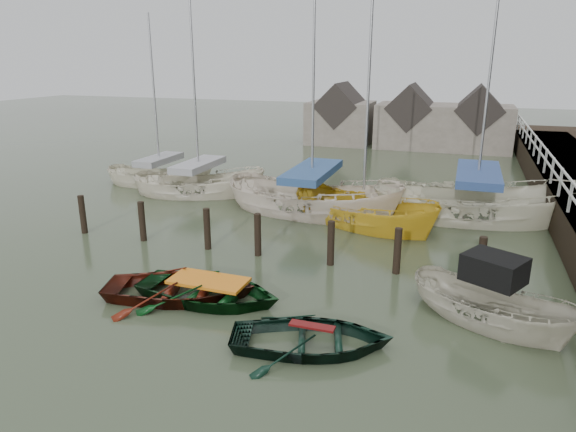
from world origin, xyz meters
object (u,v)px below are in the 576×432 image
at_px(motorboat, 488,319).
at_px(sailboat_a, 200,193).
at_px(sailboat_e, 161,183).
at_px(sailboat_c, 362,223).
at_px(sailboat_d, 474,218).
at_px(rowboat_dkgreen, 312,348).
at_px(rowboat_green, 210,300).
at_px(sailboat_b, 312,212).
at_px(rowboat_red, 181,297).

relative_size(motorboat, sailboat_a, 0.39).
bearing_deg(sailboat_e, sailboat_c, -118.37).
relative_size(sailboat_c, sailboat_e, 1.23).
bearing_deg(sailboat_d, motorboat, 177.20).
bearing_deg(rowboat_dkgreen, rowboat_green, 51.34).
bearing_deg(motorboat, sailboat_e, 86.05).
bearing_deg(sailboat_d, sailboat_a, 85.92).
distance_m(rowboat_green, sailboat_b, 8.45).
distance_m(rowboat_red, sailboat_e, 13.11).
distance_m(sailboat_a, sailboat_e, 3.01).
relative_size(rowboat_red, rowboat_dkgreen, 1.12).
xyz_separation_m(rowboat_red, sailboat_a, (-4.64, 9.67, 0.07)).
xyz_separation_m(rowboat_green, sailboat_a, (-5.44, 9.57, 0.07)).
distance_m(rowboat_dkgreen, motorboat, 4.42).
relative_size(rowboat_dkgreen, motorboat, 0.82).
xyz_separation_m(rowboat_dkgreen, sailboat_b, (-2.90, 9.78, 0.06)).
bearing_deg(rowboat_red, sailboat_e, 18.22).
height_order(rowboat_dkgreen, sailboat_c, sailboat_c).
relative_size(sailboat_b, sailboat_d, 1.05).
distance_m(rowboat_green, sailboat_c, 8.12).
relative_size(sailboat_b, sailboat_c, 1.10).
height_order(sailboat_a, sailboat_d, sailboat_d).
relative_size(motorboat, sailboat_b, 0.35).
xyz_separation_m(rowboat_red, sailboat_d, (7.38, 9.83, 0.06)).
xyz_separation_m(motorboat, sailboat_d, (-0.31, 8.64, -0.05)).
distance_m(rowboat_dkgreen, sailboat_e, 16.60).
bearing_deg(rowboat_dkgreen, sailboat_a, 22.43).
relative_size(sailboat_b, sailboat_e, 1.34).
relative_size(motorboat, sailboat_e, 0.48).
xyz_separation_m(rowboat_dkgreen, motorboat, (3.69, 2.43, 0.10)).
distance_m(rowboat_red, sailboat_b, 8.61).
relative_size(rowboat_dkgreen, sailboat_e, 0.39).
bearing_deg(sailboat_d, rowboat_dkgreen, 158.15).
height_order(rowboat_dkgreen, sailboat_a, sailboat_a).
height_order(motorboat, sailboat_e, sailboat_e).
bearing_deg(motorboat, sailboat_c, 61.72).
xyz_separation_m(motorboat, sailboat_c, (-4.35, 6.62, -0.09)).
distance_m(sailboat_a, sailboat_b, 5.85).
distance_m(sailboat_a, sailboat_c, 8.20).
xyz_separation_m(sailboat_d, sailboat_e, (-14.82, 0.96, 0.01)).
bearing_deg(sailboat_b, sailboat_a, 85.97).
relative_size(rowboat_red, sailboat_a, 0.36).
relative_size(rowboat_red, sailboat_d, 0.34).
bearing_deg(rowboat_dkgreen, sailboat_c, -11.83).
xyz_separation_m(rowboat_red, sailboat_c, (3.35, 7.81, 0.01)).
bearing_deg(sailboat_c, sailboat_d, -38.76).
xyz_separation_m(rowboat_green, sailboat_e, (-8.24, 10.69, 0.06)).
distance_m(rowboat_red, motorboat, 7.79).
bearing_deg(sailboat_a, sailboat_e, 50.73).
relative_size(rowboat_red, sailboat_c, 0.36).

